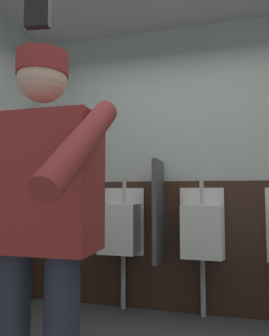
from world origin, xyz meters
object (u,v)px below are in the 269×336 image
object	(u,v)px
urinal_left	(121,227)
urinal_middle	(202,230)
person	(38,219)
cell_phone	(38,6)

from	to	relation	value
urinal_left	urinal_middle	bearing A→B (deg)	0.00
person	urinal_left	bearing A→B (deg)	95.92
urinal_middle	cell_phone	distance (m)	2.37
urinal_middle	cell_phone	size ratio (longest dim) A/B	11.27
urinal_left	urinal_middle	size ratio (longest dim) A/B	1.00
urinal_middle	cell_phone	xyz separation A→B (m)	(-0.28, -2.23, 0.78)
urinal_left	urinal_middle	distance (m)	0.75
urinal_middle	person	bearing A→B (deg)	-108.34
person	cell_phone	xyz separation A→B (m)	(0.30, -0.50, 0.56)
cell_phone	person	bearing A→B (deg)	112.58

